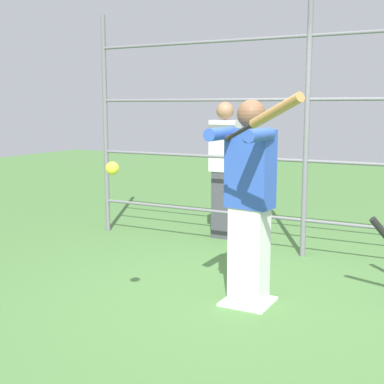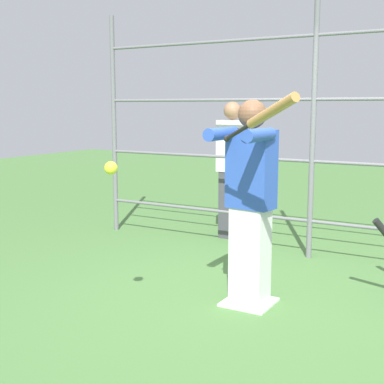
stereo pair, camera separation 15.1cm
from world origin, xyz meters
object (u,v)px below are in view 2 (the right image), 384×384
softball_in_flight (111,168)px  bystander_behind_fence (232,168)px  baseball_bat_swinging (265,115)px  batter (250,196)px

softball_in_flight → bystander_behind_fence: (0.46, -2.95, -0.32)m
baseball_bat_swinging → bystander_behind_fence: 3.18m
softball_in_flight → bystander_behind_fence: bearing=-81.0°
baseball_bat_swinging → bystander_behind_fence: bearing=-60.3°
batter → softball_in_flight: 1.20m
baseball_bat_swinging → bystander_behind_fence: baseball_bat_swinging is taller
batter → bystander_behind_fence: (1.13, -1.99, -0.03)m
softball_in_flight → bystander_behind_fence: size_ratio=0.06×
batter → softball_in_flight: (0.66, 0.96, 0.29)m
bystander_behind_fence → batter: bearing=119.5°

